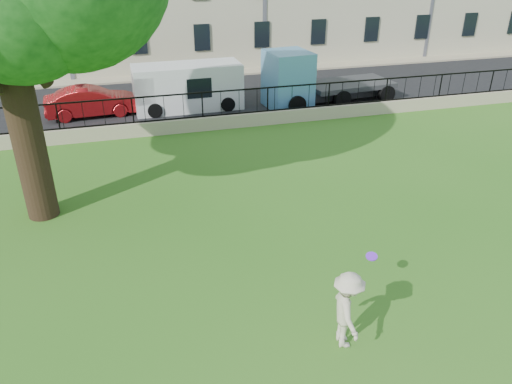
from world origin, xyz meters
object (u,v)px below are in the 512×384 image
object	(u,v)px
red_sedan	(92,102)
white_van	(188,87)
blue_truck	(329,76)
frisbee	(372,256)
man	(347,310)

from	to	relation	value
red_sedan	white_van	world-z (taller)	white_van
white_van	blue_truck	xyz separation A→B (m)	(7.16, -0.94, 0.29)
white_van	blue_truck	world-z (taller)	blue_truck
frisbee	red_sedan	distance (m)	17.25
frisbee	blue_truck	world-z (taller)	blue_truck
red_sedan	white_van	bearing A→B (deg)	-94.88
frisbee	red_sedan	world-z (taller)	red_sedan
man	frisbee	xyz separation A→B (m)	(1.20, 1.29, 0.25)
white_van	red_sedan	bearing A→B (deg)	178.51
frisbee	white_van	bearing A→B (deg)	96.44
red_sedan	white_van	size ratio (longest dim) A/B	0.82
blue_truck	white_van	bearing A→B (deg)	166.96
blue_truck	man	bearing A→B (deg)	-117.45
frisbee	blue_truck	size ratio (longest dim) A/B	0.04
man	white_van	xyz separation A→B (m)	(-0.60, 17.24, 0.22)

